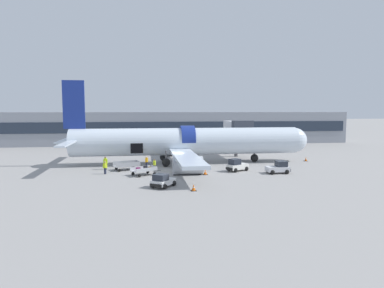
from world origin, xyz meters
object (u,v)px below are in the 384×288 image
object	(u,v)px
baggage_cart_loading	(128,166)
ground_crew_supervisor	(105,167)
baggage_tug_rear	(237,166)
ground_crew_loader_a	(147,161)
ground_crew_loader_b	(154,165)
baggage_cart_queued	(144,171)
ground_crew_driver	(105,163)
airplane	(184,142)
baggage_tug_lead	(162,181)
baggage_tug_mid	(278,168)

from	to	relation	value
baggage_cart_loading	ground_crew_supervisor	world-z (taller)	ground_crew_supervisor
baggage_tug_rear	ground_crew_loader_a	size ratio (longest dim) A/B	2.10
ground_crew_loader_b	baggage_cart_queued	bearing A→B (deg)	-115.28
baggage_cart_queued	ground_crew_driver	bearing A→B (deg)	136.22
ground_crew_loader_a	ground_crew_driver	xyz separation A→B (m)	(-5.42, -0.94, 0.10)
ground_crew_driver	ground_crew_supervisor	world-z (taller)	ground_crew_driver
ground_crew_loader_b	ground_crew_driver	world-z (taller)	ground_crew_driver
airplane	baggage_tug_lead	size ratio (longest dim) A/B	12.28
airplane	ground_crew_loader_b	world-z (taller)	airplane
ground_crew_loader_b	ground_crew_supervisor	distance (m)	6.23
baggage_tug_mid	ground_crew_loader_a	xyz separation A→B (m)	(-16.21, 6.83, 0.15)
baggage_tug_mid	ground_crew_driver	distance (m)	22.42
baggage_tug_lead	baggage_cart_queued	size ratio (longest dim) A/B	0.81
ground_crew_loader_b	ground_crew_driver	xyz separation A→B (m)	(-6.38, 1.97, 0.10)
ground_crew_supervisor	baggage_cart_queued	bearing A→B (deg)	-17.88
ground_crew_supervisor	airplane	bearing A→B (deg)	33.63
baggage_cart_queued	baggage_cart_loading	bearing A→B (deg)	117.65
ground_crew_loader_a	ground_crew_driver	world-z (taller)	ground_crew_driver
baggage_tug_mid	ground_crew_supervisor	size ratio (longest dim) A/B	1.83
baggage_tug_mid	airplane	bearing A→B (deg)	137.79
baggage_tug_lead	ground_crew_driver	xyz separation A→B (m)	(-6.86, 11.51, 0.31)
baggage_cart_queued	ground_crew_loader_b	size ratio (longest dim) A/B	2.45
ground_crew_loader_a	ground_crew_loader_b	size ratio (longest dim) A/B	1.00
baggage_tug_mid	ground_crew_driver	size ratio (longest dim) A/B	1.68
airplane	ground_crew_supervisor	world-z (taller)	airplane
baggage_tug_lead	ground_crew_loader_b	distance (m)	9.55
ground_crew_loader_a	ground_crew_supervisor	size ratio (longest dim) A/B	0.98
baggage_cart_loading	baggage_cart_queued	xyz separation A→B (m)	(2.12, -4.04, -0.00)
ground_crew_driver	baggage_cart_queued	bearing A→B (deg)	-43.78
baggage_tug_lead	ground_crew_driver	world-z (taller)	ground_crew_driver
ground_crew_driver	ground_crew_loader_b	bearing A→B (deg)	-17.17
baggage_tug_mid	ground_crew_supervisor	distance (m)	21.50
baggage_cart_loading	ground_crew_loader_b	size ratio (longest dim) A/B	2.75
ground_crew_supervisor	ground_crew_driver	bearing A→B (deg)	95.03
baggage_tug_lead	ground_crew_driver	size ratio (longest dim) A/B	1.78
baggage_tug_lead	baggage_tug_rear	xyz separation A→B (m)	(10.05, 7.83, 0.09)
baggage_tug_rear	ground_crew_supervisor	world-z (taller)	baggage_tug_rear
baggage_tug_lead	baggage_cart_loading	distance (m)	11.43
baggage_tug_rear	ground_crew_loader_a	distance (m)	12.38
baggage_cart_queued	ground_crew_driver	xyz separation A→B (m)	(-5.03, 4.82, 0.34)
airplane	ground_crew_loader_a	world-z (taller)	airplane
baggage_tug_rear	airplane	bearing A→B (deg)	128.54
baggage_tug_mid	baggage_tug_rear	size ratio (longest dim) A/B	0.89
baggage_cart_queued	baggage_tug_lead	bearing A→B (deg)	-74.75
airplane	baggage_tug_mid	bearing A→B (deg)	-42.21
airplane	ground_crew_driver	bearing A→B (deg)	-160.87
baggage_tug_lead	ground_crew_driver	bearing A→B (deg)	120.79
ground_crew_supervisor	ground_crew_loader_b	bearing A→B (deg)	12.24
baggage_cart_loading	baggage_tug_rear	bearing A→B (deg)	-11.69
baggage_tug_rear	baggage_cart_queued	xyz separation A→B (m)	(-11.87, -1.15, -0.12)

